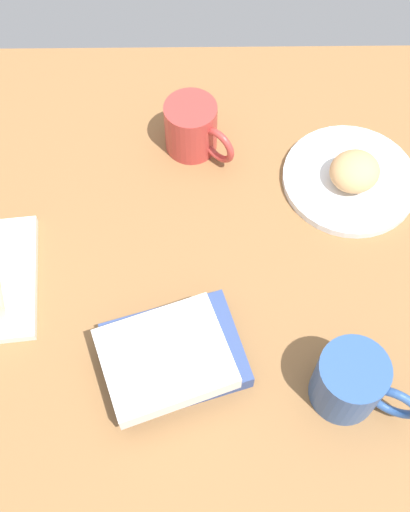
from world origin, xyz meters
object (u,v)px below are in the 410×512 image
at_px(scone_pastry, 355,171).
at_px(book_stack, 171,357).
at_px(round_plate, 350,179).
at_px(coffee_mug, 193,128).
at_px(second_mug, 351,382).

relative_size(scone_pastry, book_stack, 0.37).
bearing_deg(book_stack, round_plate, 47.46).
xyz_separation_m(round_plate, coffee_mug, (-0.27, 0.08, 0.04)).
distance_m(book_stack, coffee_mug, 0.41).
bearing_deg(book_stack, coffee_mug, 85.51).
relative_size(round_plate, book_stack, 1.00).
bearing_deg(round_plate, coffee_mug, 163.07).
height_order(round_plate, scone_pastry, scone_pastry).
distance_m(round_plate, scone_pastry, 0.04).
bearing_deg(second_mug, round_plate, 82.08).
height_order(scone_pastry, second_mug, second_mug).
relative_size(scone_pastry, coffee_mug, 0.71).
bearing_deg(book_stack, second_mug, -10.77).
distance_m(coffee_mug, second_mug, 0.50).
xyz_separation_m(book_stack, second_mug, (0.25, -0.05, 0.02)).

